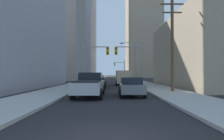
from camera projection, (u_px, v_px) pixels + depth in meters
sidewalk_left at (93, 80)px, 55.06m from camera, size 3.86×160.00×0.15m
sidewalk_right at (131, 80)px, 55.03m from camera, size 3.86×160.00×0.15m
pickup_truck_silver at (90, 85)px, 15.14m from camera, size 2.20×5.43×1.90m
cargo_van_beige at (123, 77)px, 29.84m from camera, size 2.16×5.23×2.26m
sedan_grey at (132, 86)px, 15.45m from camera, size 1.95×4.21×1.52m
sedan_black at (98, 82)px, 22.44m from camera, size 1.95×4.25×1.52m
sedan_blue at (100, 80)px, 29.96m from camera, size 1.95×4.25×1.52m
traffic_signal_near_left at (94, 57)px, 25.63m from camera, size 3.87×0.44×6.00m
traffic_signal_near_right at (131, 57)px, 25.62m from camera, size 3.72×0.44×6.00m
traffic_signal_far_right at (120, 67)px, 61.61m from camera, size 3.40×0.44×6.00m
utility_pole_right at (173, 42)px, 18.07m from camera, size 2.20×0.28×9.00m
street_lamp_right at (133, 58)px, 34.05m from camera, size 2.75×0.32×7.50m
building_left_mid_office at (59, 30)px, 56.46m from camera, size 14.03×18.15×29.05m
building_left_far_tower at (76, 12)px, 92.17m from camera, size 17.67×29.12×63.30m
building_right_far_highrise at (143, 23)px, 94.04m from camera, size 14.37×27.51×53.39m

